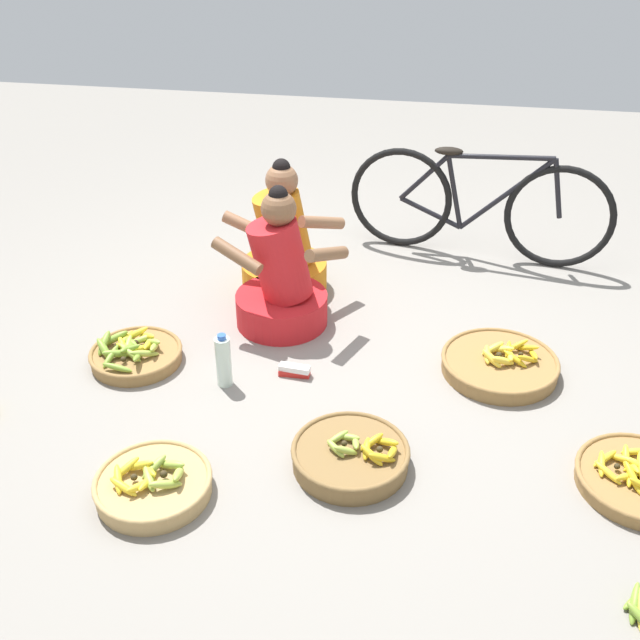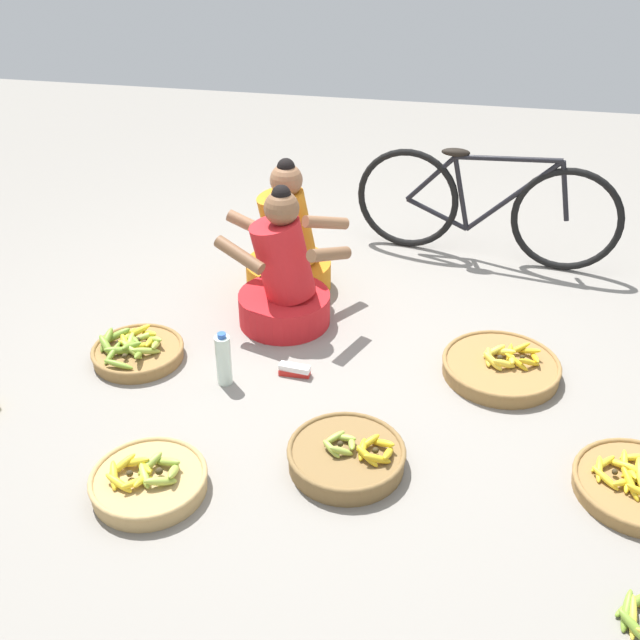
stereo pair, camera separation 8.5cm
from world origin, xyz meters
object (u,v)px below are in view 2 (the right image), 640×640
object	(u,v)px
banana_basket_mid_left	(501,367)
water_bottle	(224,360)
banana_basket_front_center	(639,484)
vendor_woman_front	(284,281)
banana_basket_back_center	(347,456)
packet_carton_stack	(295,370)
vendor_woman_behind	(288,249)
banana_basket_back_left	(149,481)
bicycle_leaning	(484,207)
banana_basket_front_right	(137,351)

from	to	relation	value
banana_basket_mid_left	water_bottle	size ratio (longest dim) A/B	2.04
banana_basket_mid_left	banana_basket_front_center	bearing A→B (deg)	-52.94
vendor_woman_front	water_bottle	world-z (taller)	vendor_woman_front
banana_basket_back_center	packet_carton_stack	bearing A→B (deg)	121.58
vendor_woman_behind	banana_basket_back_center	xyz separation A→B (m)	(0.62, -1.51, -0.21)
banana_basket_mid_left	banana_basket_back_center	distance (m)	1.06
banana_basket_back_left	water_bottle	bearing A→B (deg)	84.31
banana_basket_back_center	packet_carton_stack	size ratio (longest dim) A/B	3.17
vendor_woman_front	banana_basket_front_center	bearing A→B (deg)	-30.03
bicycle_leaning	banana_basket_front_center	xyz separation A→B (m)	(0.71, -2.09, -0.31)
banana_basket_front_center	packet_carton_stack	distance (m)	1.69
banana_basket_mid_left	banana_basket_front_center	distance (m)	0.94
banana_basket_front_right	banana_basket_back_center	distance (m)	1.37
banana_basket_mid_left	banana_basket_front_right	bearing A→B (deg)	-172.80
vendor_woman_front	vendor_woman_behind	world-z (taller)	vendor_woman_behind
vendor_woman_front	banana_basket_back_center	world-z (taller)	vendor_woman_front
bicycle_leaning	banana_basket_front_right	bearing A→B (deg)	-137.95
banana_basket_back_left	water_bottle	distance (m)	0.81
bicycle_leaning	vendor_woman_behind	bearing A→B (deg)	-149.80
vendor_woman_behind	banana_basket_mid_left	bearing A→B (deg)	-27.71
banana_basket_front_right	banana_basket_back_center	world-z (taller)	banana_basket_back_center
banana_basket_front_center	banana_basket_front_right	size ratio (longest dim) A/B	1.13
banana_basket_back_center	vendor_woman_behind	bearing A→B (deg)	112.46
vendor_woman_front	banana_basket_front_right	distance (m)	0.88
vendor_woman_front	banana_basket_back_left	xyz separation A→B (m)	(-0.24, -1.43, -0.22)
banana_basket_front_right	banana_basket_front_center	bearing A→B (deg)	-11.72
banana_basket_front_center	banana_basket_front_right	xyz separation A→B (m)	(-2.46, 0.51, 0.01)
vendor_woman_behind	water_bottle	bearing A→B (deg)	-94.86
banana_basket_back_center	packet_carton_stack	distance (m)	0.72
banana_basket_mid_left	water_bottle	world-z (taller)	water_bottle
vendor_woman_front	banana_basket_mid_left	size ratio (longest dim) A/B	1.38
banana_basket_back_left	banana_basket_front_right	bearing A→B (deg)	115.98
water_bottle	banana_basket_back_left	bearing A→B (deg)	-95.69
vendor_woman_front	banana_basket_front_center	size ratio (longest dim) A/B	1.51
vendor_woman_front	banana_basket_front_right	size ratio (longest dim) A/B	1.71
bicycle_leaning	packet_carton_stack	world-z (taller)	bicycle_leaning
bicycle_leaning	banana_basket_mid_left	distance (m)	1.38
banana_basket_back_left	banana_basket_back_center	bearing A→B (deg)	21.66
vendor_woman_behind	bicycle_leaning	distance (m)	1.32
vendor_woman_front	banana_basket_back_left	size ratio (longest dim) A/B	1.68
packet_carton_stack	banana_basket_mid_left	bearing A→B (deg)	11.77
water_bottle	packet_carton_stack	size ratio (longest dim) A/B	1.80
banana_basket_back_left	banana_basket_back_center	size ratio (longest dim) A/B	0.95
water_bottle	banana_basket_front_right	bearing A→B (deg)	168.12
banana_basket_mid_left	banana_basket_back_center	size ratio (longest dim) A/B	1.16
vendor_woman_front	water_bottle	distance (m)	0.66
banana_basket_mid_left	banana_basket_back_center	bearing A→B (deg)	-128.44
banana_basket_front_right	water_bottle	size ratio (longest dim) A/B	1.65
vendor_woman_front	water_bottle	size ratio (longest dim) A/B	2.81
vendor_woman_front	banana_basket_front_center	world-z (taller)	vendor_woman_front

